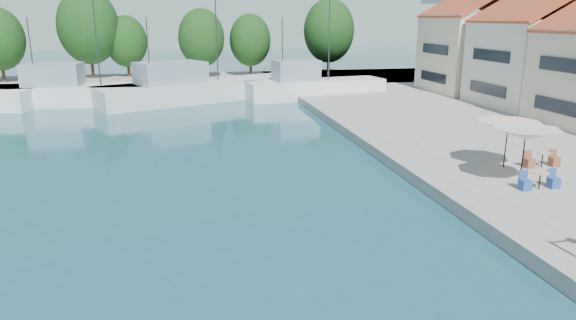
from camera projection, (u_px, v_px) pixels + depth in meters
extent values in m
cube|color=gray|center=(154.00, 83.00, 60.98)|extent=(90.00, 16.00, 0.60)
cube|color=gray|center=(87.00, 17.00, 142.52)|extent=(180.00, 40.00, 16.00)
cube|color=gray|center=(313.00, 23.00, 175.32)|extent=(140.00, 40.00, 12.00)
cube|color=silver|center=(534.00, 63.00, 42.47)|extent=(8.00, 8.50, 7.00)
cube|color=beige|center=(475.00, 53.00, 50.90)|extent=(8.60, 8.50, 7.50)
cube|color=silver|center=(84.00, 97.00, 47.24)|extent=(16.45, 5.13, 2.20)
cube|color=#81929F|center=(53.00, 75.00, 46.35)|extent=(5.05, 3.52, 2.00)
cylinder|color=#2D2D2D|center=(96.00, 40.00, 46.10)|extent=(0.12, 0.12, 8.00)
cylinder|color=#2D2D2D|center=(31.00, 52.00, 45.59)|extent=(0.10, 0.10, 6.00)
cube|color=silver|center=(200.00, 93.00, 49.92)|extent=(20.21, 12.95, 2.20)
cube|color=#81929F|center=(170.00, 73.00, 47.67)|extent=(7.07, 6.09, 2.00)
cylinder|color=#2D2D2D|center=(217.00, 39.00, 49.67)|extent=(0.12, 0.12, 8.00)
cylinder|color=#2D2D2D|center=(148.00, 52.00, 46.01)|extent=(0.10, 0.10, 6.00)
cube|color=silver|center=(315.00, 91.00, 51.09)|extent=(14.33, 5.75, 2.20)
cube|color=#81929F|center=(296.00, 71.00, 49.83)|extent=(4.56, 3.41, 2.00)
cylinder|color=#2D2D2D|center=(329.00, 38.00, 50.19)|extent=(0.12, 0.12, 8.00)
cylinder|color=#2D2D2D|center=(282.00, 50.00, 48.82)|extent=(0.10, 0.10, 6.00)
cylinder|color=#3F2B19|center=(2.00, 66.00, 58.63)|extent=(0.36, 0.36, 3.72)
cylinder|color=#3F2B19|center=(92.00, 58.00, 62.35)|extent=(0.36, 0.36, 4.72)
ellipsoid|color=#163410|center=(88.00, 26.00, 61.34)|extent=(7.18, 7.18, 8.97)
cylinder|color=#3F2B19|center=(128.00, 63.00, 64.18)|extent=(0.36, 0.36, 3.32)
ellipsoid|color=#163410|center=(126.00, 41.00, 63.47)|extent=(5.05, 5.05, 6.31)
cylinder|color=#3F2B19|center=(202.00, 62.00, 63.29)|extent=(0.36, 0.36, 3.68)
ellipsoid|color=#163410|center=(201.00, 38.00, 62.50)|extent=(5.59, 5.59, 6.99)
cylinder|color=#3F2B19|center=(251.00, 62.00, 65.14)|extent=(0.36, 0.36, 3.42)
ellipsoid|color=#163410|center=(250.00, 40.00, 64.41)|extent=(5.19, 5.19, 6.49)
cylinder|color=#3F2B19|center=(328.00, 58.00, 66.76)|extent=(0.36, 0.36, 4.26)
ellipsoid|color=#163410|center=(329.00, 31.00, 65.84)|extent=(6.48, 6.48, 8.10)
cylinder|color=black|center=(523.00, 156.00, 22.66)|extent=(0.06, 0.06, 2.52)
cone|color=beige|center=(526.00, 134.00, 22.39)|extent=(2.96, 2.96, 0.50)
cylinder|color=black|center=(506.00, 144.00, 25.18)|extent=(0.06, 0.06, 2.31)
cone|color=beige|center=(508.00, 126.00, 24.93)|extent=(3.11, 3.11, 0.50)
cylinder|color=black|center=(540.00, 181.00, 22.12)|extent=(0.06, 0.06, 0.74)
cylinder|color=tan|center=(541.00, 173.00, 22.02)|extent=(0.70, 0.70, 0.04)
cube|color=#284AA1|center=(553.00, 183.00, 22.29)|extent=(0.42, 0.42, 0.46)
cube|color=#284AA1|center=(525.00, 185.00, 22.02)|extent=(0.42, 0.42, 0.46)
cylinder|color=black|center=(542.00, 160.00, 25.40)|extent=(0.06, 0.06, 0.74)
cylinder|color=tan|center=(543.00, 153.00, 25.30)|extent=(0.70, 0.70, 0.04)
cube|color=brown|center=(554.00, 162.00, 25.58)|extent=(0.42, 0.42, 0.46)
cube|color=brown|center=(529.00, 163.00, 25.31)|extent=(0.42, 0.42, 0.46)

